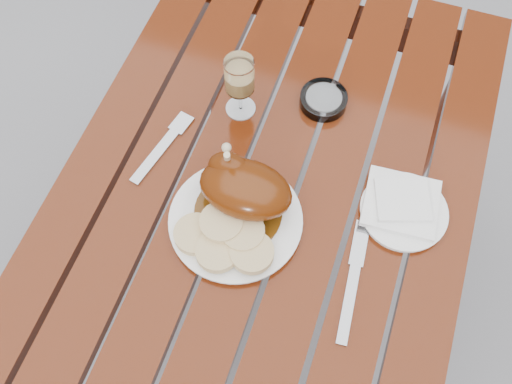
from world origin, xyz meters
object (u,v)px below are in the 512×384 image
at_px(wine_glass, 240,87).
at_px(ashtray, 323,100).
at_px(side_plate, 404,212).
at_px(table, 265,254).
at_px(dinner_plate, 236,221).

relative_size(wine_glass, ashtray, 1.47).
distance_m(wine_glass, side_plate, 0.40).
bearing_deg(table, side_plate, 5.55).
xyz_separation_m(dinner_plate, ashtray, (0.08, 0.32, 0.00)).
distance_m(table, dinner_plate, 0.40).
relative_size(table, wine_glass, 8.10).
relative_size(table, dinner_plate, 4.73).
xyz_separation_m(wine_glass, side_plate, (0.38, -0.13, -0.07)).
distance_m(table, wine_glass, 0.49).
bearing_deg(dinner_plate, wine_glass, 107.78).
bearing_deg(wine_glass, ashtray, 23.56).
bearing_deg(wine_glass, table, -54.09).
bearing_deg(dinner_plate, side_plate, 22.57).
height_order(table, side_plate, side_plate).
xyz_separation_m(dinner_plate, side_plate, (0.30, 0.12, -0.00)).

